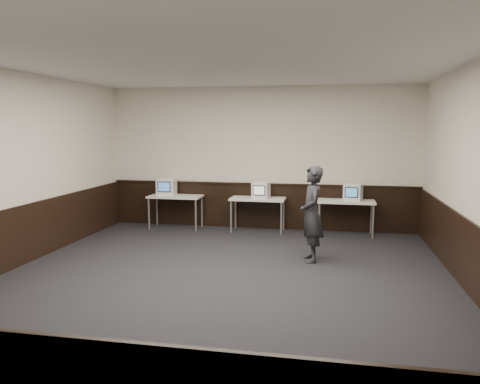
% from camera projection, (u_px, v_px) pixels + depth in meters
% --- Properties ---
extents(floor, '(8.00, 8.00, 0.00)m').
position_uv_depth(floor, '(220.00, 284.00, 6.89)').
color(floor, black).
rests_on(floor, ground).
extents(ceiling, '(8.00, 8.00, 0.00)m').
position_uv_depth(ceiling, '(218.00, 60.00, 6.45)').
color(ceiling, white).
rests_on(ceiling, back_wall).
extents(back_wall, '(7.00, 0.00, 7.00)m').
position_uv_depth(back_wall, '(261.00, 158.00, 10.56)').
color(back_wall, silver).
rests_on(back_wall, ground).
extents(front_wall, '(7.00, 0.00, 7.00)m').
position_uv_depth(front_wall, '(62.00, 242.00, 2.78)').
color(front_wall, silver).
rests_on(front_wall, ground).
extents(left_wall, '(0.00, 8.00, 8.00)m').
position_uv_depth(left_wall, '(2.00, 171.00, 7.33)').
color(left_wall, silver).
rests_on(left_wall, ground).
extents(wainscot_back, '(6.98, 0.04, 1.00)m').
position_uv_depth(wainscot_back, '(260.00, 206.00, 10.69)').
color(wainscot_back, black).
rests_on(wainscot_back, back_wall).
extents(wainscot_left, '(0.04, 7.98, 1.00)m').
position_uv_depth(wainscot_left, '(8.00, 240.00, 7.48)').
color(wainscot_left, black).
rests_on(wainscot_left, left_wall).
extents(wainscot_right, '(0.04, 7.98, 1.00)m').
position_uv_depth(wainscot_right, '(476.00, 264.00, 6.16)').
color(wainscot_right, black).
rests_on(wainscot_right, right_wall).
extents(wainscot_rail, '(6.98, 0.06, 0.04)m').
position_uv_depth(wainscot_rail, '(260.00, 184.00, 10.60)').
color(wainscot_rail, black).
rests_on(wainscot_rail, wainscot_back).
extents(desk_left, '(1.20, 0.60, 0.75)m').
position_uv_depth(desk_left, '(175.00, 199.00, 10.66)').
color(desk_left, silver).
rests_on(desk_left, ground).
extents(desk_center, '(1.20, 0.60, 0.75)m').
position_uv_depth(desk_center, '(258.00, 201.00, 10.30)').
color(desk_center, silver).
rests_on(desk_center, ground).
extents(desk_right, '(1.20, 0.60, 0.75)m').
position_uv_depth(desk_right, '(346.00, 204.00, 9.94)').
color(desk_right, silver).
rests_on(desk_right, ground).
extents(emac_left, '(0.43, 0.45, 0.40)m').
position_uv_depth(emac_left, '(167.00, 187.00, 10.69)').
color(emac_left, white).
rests_on(emac_left, desk_left).
extents(emac_center, '(0.39, 0.41, 0.36)m').
position_uv_depth(emac_center, '(261.00, 190.00, 10.21)').
color(emac_center, white).
rests_on(emac_center, desk_center).
extents(emac_right, '(0.44, 0.45, 0.36)m').
position_uv_depth(emac_right, '(353.00, 192.00, 9.88)').
color(emac_right, white).
rests_on(emac_right, desk_right).
extents(person, '(0.50, 0.66, 1.64)m').
position_uv_depth(person, '(312.00, 214.00, 7.96)').
color(person, '#242429').
rests_on(person, ground).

